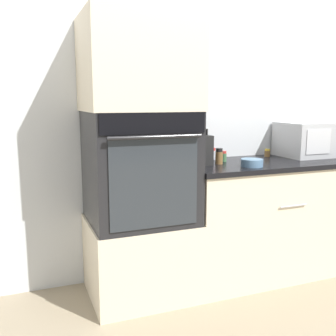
{
  "coord_description": "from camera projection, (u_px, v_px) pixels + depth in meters",
  "views": [
    {
      "loc": [
        -1.1,
        -2.17,
        1.34
      ],
      "look_at": [
        -0.18,
        0.21,
        0.9
      ],
      "focal_mm": 42.0,
      "sensor_mm": 36.0,
      "label": 1
    }
  ],
  "objects": [
    {
      "name": "knife_block",
      "position": [
        203.0,
        150.0,
        2.78
      ],
      "size": [
        0.1,
        0.13,
        0.25
      ],
      "color": "black",
      "rests_on": "counter_unit"
    },
    {
      "name": "wall_back",
      "position": [
        171.0,
        112.0,
        2.98
      ],
      "size": [
        8.0,
        0.05,
        2.5
      ],
      "color": "silver",
      "rests_on": "ground_plane"
    },
    {
      "name": "condiment_jar_near",
      "position": [
        267.0,
        153.0,
        3.2
      ],
      "size": [
        0.05,
        0.05,
        0.06
      ],
      "color": "brown",
      "rests_on": "counter_unit"
    },
    {
      "name": "oven_cabinet_base",
      "position": [
        141.0,
        257.0,
        2.72
      ],
      "size": [
        0.7,
        0.6,
        0.53
      ],
      "color": "beige",
      "rests_on": "ground_plane"
    },
    {
      "name": "bowl",
      "position": [
        252.0,
        163.0,
        2.72
      ],
      "size": [
        0.15,
        0.15,
        0.05
      ],
      "color": "#517599",
      "rests_on": "counter_unit"
    },
    {
      "name": "microwave",
      "position": [
        304.0,
        140.0,
        3.19
      ],
      "size": [
        0.37,
        0.38,
        0.28
      ],
      "color": "#B2B5BA",
      "rests_on": "counter_unit"
    },
    {
      "name": "condiment_jar_mid",
      "position": [
        224.0,
        156.0,
        2.94
      ],
      "size": [
        0.04,
        0.04,
        0.08
      ],
      "color": "#427047",
      "rests_on": "counter_unit"
    },
    {
      "name": "wall_oven",
      "position": [
        140.0,
        167.0,
        2.61
      ],
      "size": [
        0.68,
        0.64,
        0.74
      ],
      "color": "black",
      "rests_on": "oven_cabinet_base"
    },
    {
      "name": "oven_cabinet_upper",
      "position": [
        138.0,
        64.0,
        2.5
      ],
      "size": [
        0.7,
        0.6,
        0.6
      ],
      "color": "beige",
      "rests_on": "wall_oven"
    },
    {
      "name": "ground_plane",
      "position": [
        205.0,
        304.0,
        2.61
      ],
      "size": [
        12.0,
        12.0,
        0.0
      ],
      "primitive_type": "plane",
      "color": "gray"
    },
    {
      "name": "condiment_jar_back",
      "position": [
        219.0,
        156.0,
        2.82
      ],
      "size": [
        0.05,
        0.05,
        0.11
      ],
      "color": "brown",
      "rests_on": "counter_unit"
    },
    {
      "name": "condiment_jar_far",
      "position": [
        213.0,
        154.0,
        3.02
      ],
      "size": [
        0.05,
        0.05,
        0.09
      ],
      "color": "silver",
      "rests_on": "counter_unit"
    },
    {
      "name": "counter_unit",
      "position": [
        266.0,
        217.0,
        3.05
      ],
      "size": [
        1.36,
        0.63,
        0.89
      ],
      "color": "beige",
      "rests_on": "ground_plane"
    }
  ]
}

